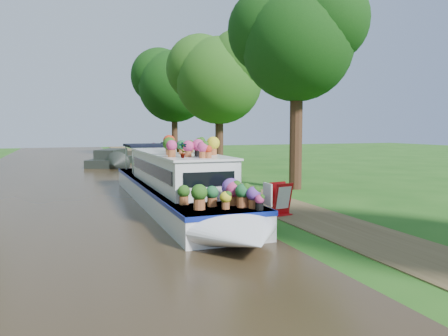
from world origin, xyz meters
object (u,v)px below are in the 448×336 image
pedestrian_pink (154,152)px  pedestrian_dark (163,151)px  plant_boat (177,183)px  second_boat (111,159)px  sandwich_board (281,200)px

pedestrian_pink → pedestrian_dark: 1.69m
plant_boat → second_boat: (-0.40, 17.40, -0.37)m
plant_boat → pedestrian_dark: size_ratio=9.07×
plant_boat → pedestrian_pink: size_ratio=8.96×
sandwich_board → pedestrian_pink: 22.33m
pedestrian_pink → pedestrian_dark: pedestrian_pink is taller
pedestrian_dark → second_boat: bearing=-161.0°
second_boat → pedestrian_dark: size_ratio=4.37×
second_boat → pedestrian_dark: bearing=66.0°
plant_boat → sandwich_board: (2.70, -2.33, -0.37)m
pedestrian_pink → second_boat: bearing=-127.4°
second_boat → sandwich_board: 19.97m
second_boat → plant_boat: bearing=-63.7°
plant_boat → pedestrian_pink: 20.25m
sandwich_board → plant_boat: bearing=127.3°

